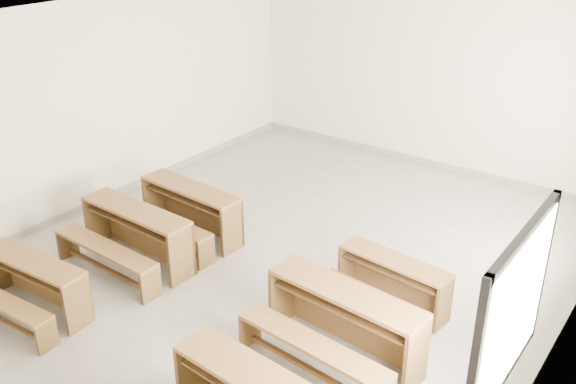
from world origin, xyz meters
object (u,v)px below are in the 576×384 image
Objects in this scene: desk_set_1 at (134,232)px; desk_set_5 at (391,280)px; desk_set_2 at (188,208)px; desk_set_0 at (31,283)px; desk_set_4 at (342,320)px.

desk_set_1 is 3.43m from desk_set_5.
desk_set_1 is 1.20× the size of desk_set_5.
desk_set_5 is (3.26, 1.09, -0.09)m from desk_set_1.
desk_set_1 is 0.98m from desk_set_2.
desk_set_0 is at bearing -90.81° from desk_set_2.
desk_set_1 is 0.96× the size of desk_set_4.
desk_set_2 is at bearing -172.07° from desk_set_5.
desk_set_4 is (3.20, -1.02, 0.03)m from desk_set_2.
desk_set_0 is 1.05× the size of desk_set_5.
desk_set_5 is at bearing 20.59° from desk_set_1.
desk_set_0 reaches higher than desk_set_5.
desk_set_5 is at bearing 5.52° from desk_set_2.
desk_set_4 is at bearing 19.25° from desk_set_0.
desk_set_0 is 1.48m from desk_set_1.
desk_set_5 is (3.38, 2.56, -0.03)m from desk_set_0.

